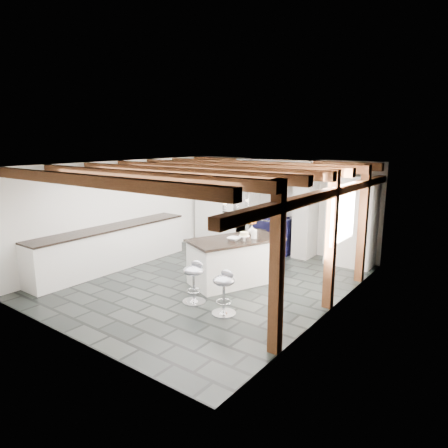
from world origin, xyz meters
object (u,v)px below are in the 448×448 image
Objects in this scene: bar_stool_far at (194,277)px; range_cooker at (275,233)px; bar_stool_near at (224,288)px; kitchen_island at (236,260)px.

range_cooker is at bearing 98.11° from bar_stool_far.
range_cooker reaches higher than bar_stool_far.
bar_stool_near is 0.98× the size of bar_stool_far.
bar_stool_far is (-0.70, 0.07, 0.01)m from bar_stool_near.
bar_stool_near is at bearing -38.35° from kitchen_island.
bar_stool_far is (0.01, -1.25, 0.01)m from kitchen_island.
kitchen_island reaches higher than bar_stool_near.
kitchen_island is 2.76× the size of bar_stool_near.
kitchen_island reaches higher than bar_stool_far.
kitchen_island is at bearing 121.70° from bar_stool_near.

